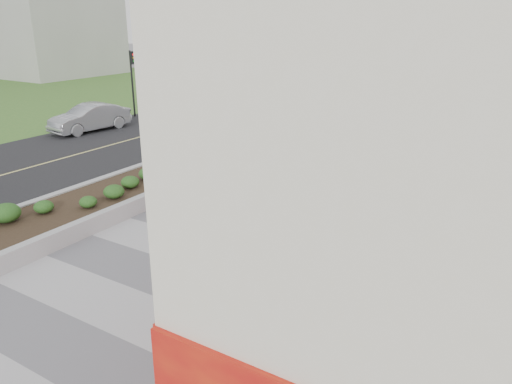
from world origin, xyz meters
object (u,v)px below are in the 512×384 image
traffic_signal_far (132,74)px  car_dark (228,101)px  skateboarder (246,219)px  planter (154,177)px  traffic_signal_near (258,83)px  car_silver (90,118)px

traffic_signal_far → car_dark: size_ratio=0.85×
skateboarder → car_dark: size_ratio=0.32×
planter → traffic_signal_near: 10.90m
traffic_signal_near → traffic_signal_far: 9.21m
traffic_signal_near → car_silver: bearing=-148.9°
traffic_signal_far → car_dark: bearing=49.6°
traffic_signal_near → traffic_signal_far: bearing=-176.9°
traffic_signal_near → traffic_signal_far: (-9.20, -0.50, 0.00)m
traffic_signal_near → car_silver: size_ratio=0.90×
traffic_signal_near → car_silver: 9.87m
traffic_signal_near → traffic_signal_far: same height
planter → traffic_signal_far: size_ratio=4.29×
traffic_signal_far → car_dark: traffic_signal_far is taller
planter → traffic_signal_near: bearing=99.3°
skateboarder → car_dark: (-12.71, 17.23, -0.09)m
traffic_signal_near → car_silver: traffic_signal_near is taller
traffic_signal_far → skateboarder: traffic_signal_far is taller
traffic_signal_near → car_dark: 6.99m
planter → skateboarder: (5.85, -2.46, 0.39)m
skateboarder → car_dark: skateboarder is taller
skateboarder → car_dark: bearing=104.5°
skateboarder → car_silver: 17.73m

